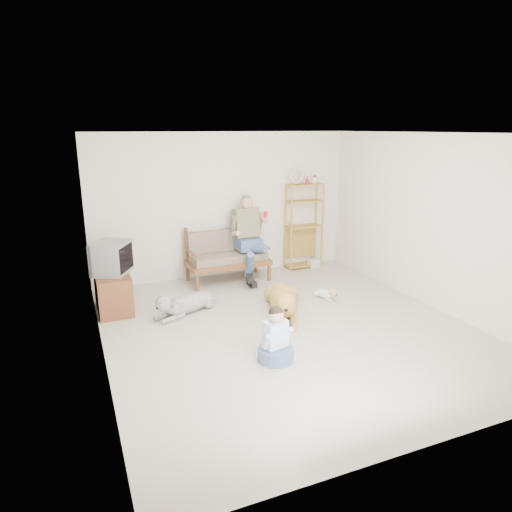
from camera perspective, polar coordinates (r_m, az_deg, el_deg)
name	(u,v)px	position (r m, az deg, el deg)	size (l,w,h in m)	color
floor	(288,328)	(6.63, 3.97, -8.96)	(5.50, 5.50, 0.00)	beige
ceiling	(292,133)	(6.02, 4.47, 15.08)	(5.50, 5.50, 0.00)	white
wall_back	(224,205)	(8.68, -3.97, 6.33)	(5.00, 5.00, 0.00)	beige
wall_front	(440,308)	(4.03, 22.03, -6.01)	(5.00, 5.00, 0.00)	beige
wall_left	(95,255)	(5.56, -19.49, 0.08)	(5.50, 5.50, 0.00)	beige
wall_right	(434,222)	(7.62, 21.31, 3.96)	(5.50, 5.50, 0.00)	beige
loveseat	(227,255)	(8.51, -3.65, 0.17)	(1.52, 0.74, 0.95)	brown
man	(250,243)	(8.36, -0.79, 1.62)	(0.60, 0.86, 1.39)	#495F87
etagere	(304,225)	(9.22, 6.00, 3.84)	(0.76, 0.33, 2.00)	#B28638
book_stack	(314,263)	(9.48, 7.29, -0.85)	(0.25, 0.18, 0.16)	silver
tv_stand	(113,292)	(7.45, -17.47, -4.34)	(0.51, 0.90, 0.60)	brown
crt_tv	(112,258)	(7.33, -17.59, -0.19)	(0.70, 0.74, 0.49)	slate
wall_outlet	(162,266)	(8.60, -11.72, -1.24)	(0.12, 0.02, 0.08)	white
golden_retriever	(283,301)	(7.03, 3.43, -5.62)	(0.83, 1.61, 0.51)	#A37838
shaggy_dog	(184,304)	(7.12, -8.96, -5.93)	(1.21, 0.69, 0.39)	silver
terrier	(327,294)	(7.73, 8.87, -4.70)	(0.26, 0.57, 0.22)	white
child	(276,341)	(5.67, 2.46, -10.58)	(0.45, 0.45, 0.71)	#495F87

